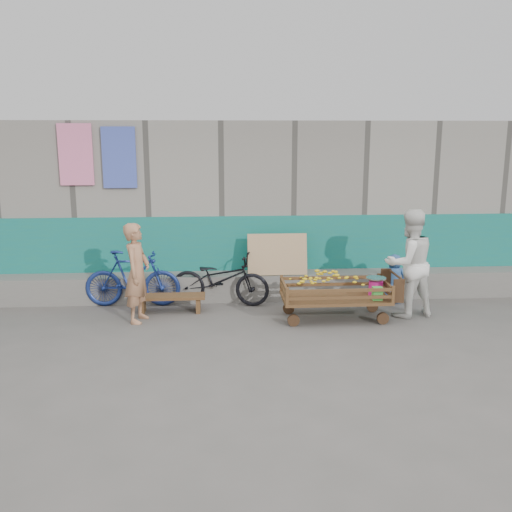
{
  "coord_description": "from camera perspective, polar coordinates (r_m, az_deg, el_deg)",
  "views": [
    {
      "loc": [
        -0.7,
        -7.09,
        2.81
      ],
      "look_at": [
        -0.13,
        1.2,
        1.0
      ],
      "focal_mm": 40.0,
      "sensor_mm": 36.0,
      "label": 1
    }
  ],
  "objects": [
    {
      "name": "woman",
      "position": [
        9.06,
        15.06,
        -0.71
      ],
      "size": [
        0.95,
        0.82,
        1.67
      ],
      "primitive_type": "imported",
      "rotation": [
        0.0,
        0.0,
        3.4
      ],
      "color": "white",
      "rests_on": "ground"
    },
    {
      "name": "banana_cart",
      "position": [
        8.74,
        7.74,
        -3.08
      ],
      "size": [
        1.77,
        0.81,
        0.75
      ],
      "color": "#523A20",
      "rests_on": "ground"
    },
    {
      "name": "vendor_man",
      "position": [
        8.69,
        -11.8,
        -1.66
      ],
      "size": [
        0.47,
        0.62,
        1.51
      ],
      "primitive_type": "imported",
      "rotation": [
        0.0,
        0.0,
        1.35
      ],
      "color": "#B47A55",
      "rests_on": "ground"
    },
    {
      "name": "bicycle_blue",
      "position": [
        9.53,
        -12.24,
        -2.21
      ],
      "size": [
        1.58,
        0.52,
        0.94
      ],
      "primitive_type": "imported",
      "rotation": [
        0.0,
        0.0,
        1.52
      ],
      "color": "navy",
      "rests_on": "ground"
    },
    {
      "name": "child",
      "position": [
        9.79,
        13.63,
        -2.22
      ],
      "size": [
        0.42,
        0.29,
        0.83
      ],
      "primitive_type": "imported",
      "rotation": [
        0.0,
        0.0,
        3.07
      ],
      "color": "#355E9D",
      "rests_on": "ground"
    },
    {
      "name": "building_wall",
      "position": [
        11.24,
        -0.34,
        5.42
      ],
      "size": [
        12.0,
        3.5,
        3.0
      ],
      "color": "gray",
      "rests_on": "ground"
    },
    {
      "name": "bicycle_dark",
      "position": [
        9.44,
        -3.6,
        -2.33
      ],
      "size": [
        1.72,
        0.92,
        0.86
      ],
      "primitive_type": "imported",
      "rotation": [
        0.0,
        0.0,
        1.34
      ],
      "color": "black",
      "rests_on": "ground"
    },
    {
      "name": "bench",
      "position": [
        9.19,
        -8.55,
        -4.34
      ],
      "size": [
        1.1,
        0.33,
        0.27
      ],
      "color": "#523A20",
      "rests_on": "ground"
    },
    {
      "name": "ground",
      "position": [
        7.65,
        1.61,
        -9.24
      ],
      "size": [
        80.0,
        80.0,
        0.0
      ],
      "primitive_type": "plane",
      "color": "#55534E",
      "rests_on": "ground"
    }
  ]
}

